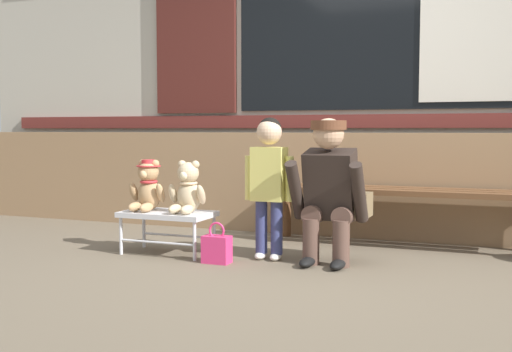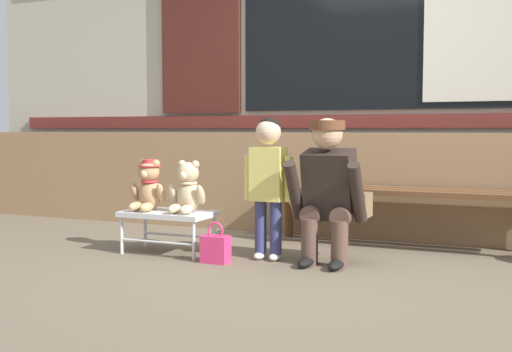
# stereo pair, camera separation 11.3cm
# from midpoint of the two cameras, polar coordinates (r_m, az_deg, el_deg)

# --- Properties ---
(ground_plane) EXTENTS (60.00, 60.00, 0.00)m
(ground_plane) POSITION_cam_midpoint_polar(r_m,az_deg,el_deg) (3.94, 4.92, -8.66)
(ground_plane) COLOR brown
(brick_low_wall) EXTENTS (8.16, 0.25, 0.85)m
(brick_low_wall) POSITION_cam_midpoint_polar(r_m,az_deg,el_deg) (5.23, 9.92, -0.79)
(brick_low_wall) COLOR #997551
(brick_low_wall) RESTS_ON ground
(shop_facade) EXTENTS (8.33, 0.26, 3.67)m
(shop_facade) POSITION_cam_midpoint_polar(r_m,az_deg,el_deg) (5.79, 11.37, 13.68)
(shop_facade) COLOR #B7B2A3
(shop_facade) RESTS_ON ground
(wooden_bench_long) EXTENTS (2.10, 0.40, 0.44)m
(wooden_bench_long) POSITION_cam_midpoint_polar(r_m,az_deg,el_deg) (4.79, 14.04, -1.94)
(wooden_bench_long) COLOR brown
(wooden_bench_long) RESTS_ON ground
(small_display_bench) EXTENTS (0.64, 0.36, 0.30)m
(small_display_bench) POSITION_cam_midpoint_polar(r_m,az_deg,el_deg) (4.50, -7.26, -3.61)
(small_display_bench) COLOR silver
(small_display_bench) RESTS_ON ground
(teddy_bear_with_hat) EXTENTS (0.28, 0.27, 0.36)m
(teddy_bear_with_hat) POSITION_cam_midpoint_polar(r_m,az_deg,el_deg) (4.56, -9.00, -0.91)
(teddy_bear_with_hat) COLOR tan
(teddy_bear_with_hat) RESTS_ON small_display_bench
(teddy_bear_plain) EXTENTS (0.28, 0.26, 0.36)m
(teddy_bear_plain) POSITION_cam_midpoint_polar(r_m,az_deg,el_deg) (4.40, -5.48, -1.18)
(teddy_bear_plain) COLOR #CCB289
(teddy_bear_plain) RESTS_ON small_display_bench
(child_standing) EXTENTS (0.35, 0.18, 0.96)m
(child_standing) POSITION_cam_midpoint_polar(r_m,az_deg,el_deg) (4.21, 1.89, 0.35)
(child_standing) COLOR navy
(child_standing) RESTS_ON ground
(adult_crouching) EXTENTS (0.50, 0.49, 0.95)m
(adult_crouching) POSITION_cam_midpoint_polar(r_m,az_deg,el_deg) (4.13, 7.50, -1.32)
(adult_crouching) COLOR brown
(adult_crouching) RESTS_ON ground
(handbag_on_ground) EXTENTS (0.18, 0.11, 0.27)m
(handbag_on_ground) POSITION_cam_midpoint_polar(r_m,az_deg,el_deg) (4.18, -2.90, -6.55)
(handbag_on_ground) COLOR #E53370
(handbag_on_ground) RESTS_ON ground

